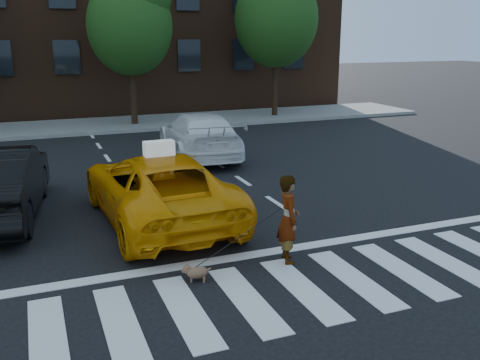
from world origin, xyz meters
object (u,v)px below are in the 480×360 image
object	(u,v)px
tree_right	(277,8)
white_suv	(199,135)
tree_mid	(130,15)
taxi	(159,187)
dog	(195,272)
woman	(288,219)

from	to	relation	value
tree_right	white_suv	xyz separation A→B (m)	(-6.13, -6.91, -4.51)
tree_mid	white_suv	size ratio (longest dim) A/B	1.37
taxi	white_suv	world-z (taller)	taxi
tree_mid	dog	size ratio (longest dim) A/B	14.53
tree_right	woman	world-z (taller)	tree_right
tree_right	taxi	world-z (taller)	tree_right
tree_mid	dog	world-z (taller)	tree_mid
white_suv	dog	world-z (taller)	white_suv
tree_mid	woman	xyz separation A→B (m)	(-0.27, -15.90, -4.03)
woman	white_suv	bearing A→B (deg)	4.48
tree_mid	taxi	xyz separation A→B (m)	(-1.93, -12.76, -4.08)
tree_mid	woman	bearing A→B (deg)	-90.96
tree_mid	woman	distance (m)	16.40
white_suv	woman	distance (m)	9.06
taxi	tree_right	bearing A→B (deg)	-127.59
tree_mid	taxi	distance (m)	13.54
tree_mid	white_suv	bearing A→B (deg)	-82.86
tree_mid	tree_right	distance (m)	7.01
tree_right	dog	xyz separation A→B (m)	(-9.10, -16.07, -5.09)
woman	dog	world-z (taller)	woman
taxi	white_suv	xyz separation A→B (m)	(2.80, 5.86, -0.02)
woman	taxi	bearing A→B (deg)	39.69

